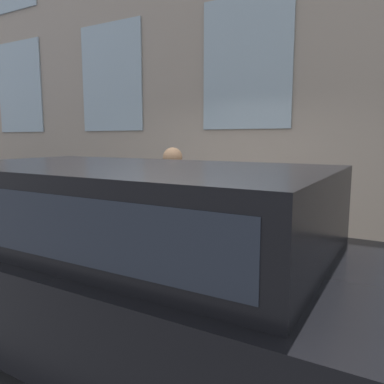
{
  "coord_description": "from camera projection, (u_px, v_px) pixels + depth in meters",
  "views": [
    {
      "loc": [
        -3.33,
        -2.33,
        1.81
      ],
      "look_at": [
        0.55,
        -0.08,
        1.17
      ],
      "focal_mm": 35.0,
      "sensor_mm": 36.0,
      "label": 1
    }
  ],
  "objects": [
    {
      "name": "ground_plane",
      "position": [
        162.0,
        299.0,
        4.26
      ],
      "size": [
        80.0,
        80.0,
        0.0
      ],
      "primitive_type": "plane",
      "color": "#38383A"
    },
    {
      "name": "sidewalk",
      "position": [
        210.0,
        262.0,
        5.28
      ],
      "size": [
        2.4,
        60.0,
        0.17
      ],
      "color": "#9E9B93",
      "rests_on": "ground_plane"
    },
    {
      "name": "fire_hydrant",
      "position": [
        213.0,
        243.0,
        4.4
      ],
      "size": [
        0.35,
        0.46,
        0.83
      ],
      "color": "red",
      "rests_on": "sidewalk"
    },
    {
      "name": "person",
      "position": [
        173.0,
        196.0,
        4.74
      ],
      "size": [
        0.37,
        0.25,
        1.54
      ],
      "rotation": [
        0.0,
        0.0,
        -1.13
      ],
      "color": "#998466",
      "rests_on": "sidewalk"
    },
    {
      "name": "parked_truck_black_near",
      "position": [
        119.0,
        250.0,
        2.91
      ],
      "size": [
        1.82,
        4.77,
        1.62
      ],
      "color": "black",
      "rests_on": "ground_plane"
    }
  ]
}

